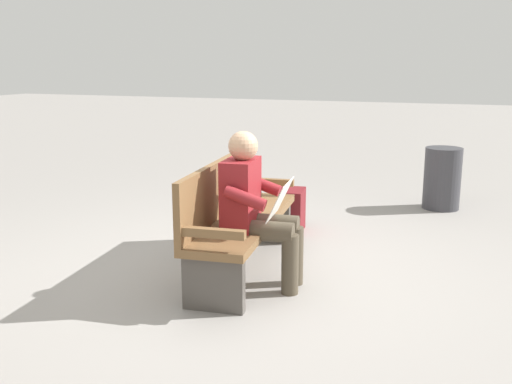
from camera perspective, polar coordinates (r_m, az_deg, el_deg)
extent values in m
plane|color=gray|center=(4.81, -1.12, -7.68)|extent=(40.00, 40.00, 0.00)
cube|color=brown|center=(4.68, -1.14, -2.86)|extent=(1.84, 0.67, 0.06)
cube|color=brown|center=(4.68, -3.69, 0.33)|extent=(1.79, 0.24, 0.45)
cube|color=brown|center=(5.45, 1.22, 1.00)|extent=(0.11, 0.48, 0.06)
cube|color=brown|center=(3.86, -4.51, -4.00)|extent=(0.11, 0.48, 0.06)
cube|color=#4C4742|center=(5.49, 1.09, -2.93)|extent=(0.13, 0.44, 0.39)
cube|color=#4C4742|center=(4.03, -4.18, -8.92)|extent=(0.13, 0.44, 0.39)
cube|color=maroon|center=(4.34, -1.50, -0.17)|extent=(0.42, 0.26, 0.52)
sphere|color=tan|center=(4.27, -1.27, 4.52)|extent=(0.22, 0.22, 0.22)
cylinder|color=#4C4233|center=(4.44, 1.48, -3.12)|extent=(0.19, 0.43, 0.15)
cylinder|color=#4C4233|center=(4.25, 0.88, -3.84)|extent=(0.19, 0.43, 0.15)
cylinder|color=#4C4233|center=(4.48, 3.84, -6.23)|extent=(0.13, 0.13, 0.45)
cylinder|color=#4C4233|center=(4.29, 3.35, -7.08)|extent=(0.13, 0.13, 0.45)
cylinder|color=maroon|center=(4.53, 0.54, 0.74)|extent=(0.12, 0.32, 0.18)
cylinder|color=maroon|center=(4.08, -1.06, -0.63)|extent=(0.12, 0.32, 0.18)
cube|color=silver|center=(4.27, 2.38, -0.73)|extent=(0.41, 0.17, 0.27)
cube|color=maroon|center=(5.85, 3.45, -1.79)|extent=(0.38, 0.29, 0.42)
cube|color=maroon|center=(5.89, 2.08, -2.32)|extent=(0.25, 0.07, 0.19)
cylinder|color=#38383D|center=(7.03, 17.76, 1.28)|extent=(0.42, 0.42, 0.71)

